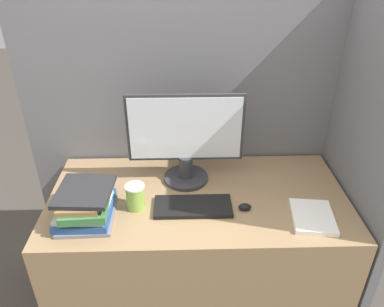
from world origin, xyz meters
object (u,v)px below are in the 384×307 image
keyboard (193,206)px  monitor (185,141)px  coffee_cup (136,197)px  mouse (245,207)px  book_stack (85,204)px

keyboard → monitor: bearing=97.0°
coffee_cup → monitor: bearing=44.1°
coffee_cup → keyboard: bearing=-3.2°
keyboard → coffee_cup: coffee_cup is taller
monitor → keyboard: bearing=-83.0°
keyboard → mouse: mouse is taller
monitor → keyboard: 0.33m
book_stack → coffee_cup: bearing=15.6°
book_stack → mouse: bearing=2.3°
monitor → mouse: bearing=-43.8°
keyboard → coffee_cup: (-0.27, 0.01, 0.05)m
mouse → book_stack: size_ratio=0.20×
monitor → mouse: 0.43m
coffee_cup → book_stack: book_stack is taller
monitor → coffee_cup: size_ratio=4.66×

